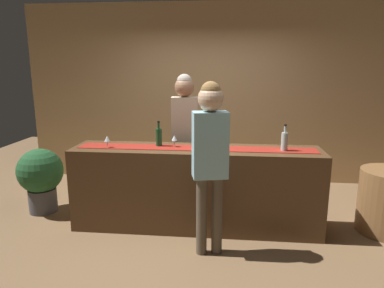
{
  "coord_description": "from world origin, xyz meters",
  "views": [
    {
      "loc": [
        0.36,
        -3.92,
        1.9
      ],
      "look_at": [
        -0.05,
        0.0,
        1.02
      ],
      "focal_mm": 32.69,
      "sensor_mm": 36.0,
      "label": 1
    }
  ],
  "objects_px": {
    "bartender": "(185,126)",
    "customer_sipping": "(210,150)",
    "wine_glass_mid_counter": "(174,138)",
    "wine_bottle_green": "(159,137)",
    "potted_plant_tall": "(41,176)",
    "wine_glass_near_customer": "(107,139)",
    "wine_bottle_clear": "(284,141)"
  },
  "relations": [
    {
      "from": "bartender",
      "to": "customer_sipping",
      "type": "bearing_deg",
      "value": 103.25
    },
    {
      "from": "customer_sipping",
      "to": "wine_glass_mid_counter",
      "type": "bearing_deg",
      "value": 112.51
    },
    {
      "from": "wine_bottle_green",
      "to": "potted_plant_tall",
      "type": "relative_size",
      "value": 0.35
    },
    {
      "from": "wine_glass_near_customer",
      "to": "wine_glass_mid_counter",
      "type": "xyz_separation_m",
      "value": [
        0.77,
        0.12,
        0.0
      ]
    },
    {
      "from": "wine_bottle_clear",
      "to": "wine_glass_near_customer",
      "type": "bearing_deg",
      "value": -178.45
    },
    {
      "from": "wine_glass_near_customer",
      "to": "customer_sipping",
      "type": "xyz_separation_m",
      "value": [
        1.22,
        -0.52,
        0.02
      ]
    },
    {
      "from": "wine_glass_near_customer",
      "to": "potted_plant_tall",
      "type": "relative_size",
      "value": 0.17
    },
    {
      "from": "bartender",
      "to": "wine_glass_mid_counter",
      "type": "bearing_deg",
      "value": 79.21
    },
    {
      "from": "bartender",
      "to": "potted_plant_tall",
      "type": "relative_size",
      "value": 2.11
    },
    {
      "from": "wine_glass_mid_counter",
      "to": "wine_bottle_clear",
      "type": "bearing_deg",
      "value": -2.81
    },
    {
      "from": "wine_bottle_clear",
      "to": "customer_sipping",
      "type": "height_order",
      "value": "customer_sipping"
    },
    {
      "from": "wine_bottle_clear",
      "to": "bartender",
      "type": "relative_size",
      "value": 0.17
    },
    {
      "from": "wine_glass_near_customer",
      "to": "bartender",
      "type": "relative_size",
      "value": 0.08
    },
    {
      "from": "potted_plant_tall",
      "to": "wine_glass_near_customer",
      "type": "bearing_deg",
      "value": -16.89
    },
    {
      "from": "wine_bottle_green",
      "to": "wine_bottle_clear",
      "type": "bearing_deg",
      "value": -3.59
    },
    {
      "from": "wine_glass_near_customer",
      "to": "wine_glass_mid_counter",
      "type": "distance_m",
      "value": 0.78
    },
    {
      "from": "wine_glass_near_customer",
      "to": "wine_bottle_green",
      "type": "bearing_deg",
      "value": 14.04
    },
    {
      "from": "wine_bottle_green",
      "to": "wine_glass_near_customer",
      "type": "xyz_separation_m",
      "value": [
        -0.58,
        -0.14,
        -0.01
      ]
    },
    {
      "from": "wine_bottle_clear",
      "to": "wine_bottle_green",
      "type": "xyz_separation_m",
      "value": [
        -1.44,
        0.09,
        0.0
      ]
    },
    {
      "from": "bartender",
      "to": "customer_sipping",
      "type": "relative_size",
      "value": 1.02
    },
    {
      "from": "wine_bottle_clear",
      "to": "wine_bottle_green",
      "type": "relative_size",
      "value": 1.0
    },
    {
      "from": "wine_bottle_clear",
      "to": "wine_glass_near_customer",
      "type": "height_order",
      "value": "wine_bottle_clear"
    },
    {
      "from": "wine_glass_near_customer",
      "to": "potted_plant_tall",
      "type": "xyz_separation_m",
      "value": [
        -1.04,
        0.32,
        -0.58
      ]
    },
    {
      "from": "wine_bottle_clear",
      "to": "customer_sipping",
      "type": "bearing_deg",
      "value": -144.41
    },
    {
      "from": "wine_glass_mid_counter",
      "to": "customer_sipping",
      "type": "xyz_separation_m",
      "value": [
        0.45,
        -0.63,
        0.02
      ]
    },
    {
      "from": "bartender",
      "to": "potted_plant_tall",
      "type": "height_order",
      "value": "bartender"
    },
    {
      "from": "wine_bottle_green",
      "to": "bartender",
      "type": "xyz_separation_m",
      "value": [
        0.24,
        0.52,
        0.05
      ]
    },
    {
      "from": "customer_sipping",
      "to": "wine_bottle_clear",
      "type": "bearing_deg",
      "value": 22.72
    },
    {
      "from": "wine_bottle_clear",
      "to": "wine_glass_near_customer",
      "type": "distance_m",
      "value": 2.02
    },
    {
      "from": "wine_bottle_green",
      "to": "customer_sipping",
      "type": "relative_size",
      "value": 0.17
    },
    {
      "from": "wine_glass_near_customer",
      "to": "customer_sipping",
      "type": "distance_m",
      "value": 1.33
    },
    {
      "from": "bartender",
      "to": "customer_sipping",
      "type": "height_order",
      "value": "bartender"
    }
  ]
}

